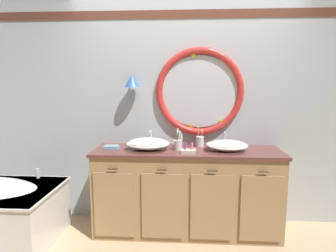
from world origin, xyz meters
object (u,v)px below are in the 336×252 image
at_px(sink_basin_right, 227,145).
at_px(folded_hand_towel, 111,147).
at_px(toothbrush_holder_left, 178,144).
at_px(soap_dispenser, 180,140).
at_px(toothbrush_holder_right, 200,141).
at_px(sink_basin_left, 148,144).
at_px(toiletry_basket, 189,151).

distance_m(sink_basin_right, folded_hand_towel, 1.22).
height_order(sink_basin_right, toothbrush_holder_left, toothbrush_holder_left).
bearing_deg(soap_dispenser, toothbrush_holder_right, 12.19).
bearing_deg(soap_dispenser, sink_basin_right, -16.89).
distance_m(sink_basin_left, soap_dispenser, 0.36).
xyz_separation_m(sink_basin_right, folded_hand_towel, (-1.21, 0.02, -0.04)).
distance_m(toothbrush_holder_left, soap_dispenser, 0.13).
distance_m(toothbrush_holder_left, folded_hand_towel, 0.71).
height_order(soap_dispenser, toiletry_basket, soap_dispenser).
xyz_separation_m(sink_basin_left, toiletry_basket, (0.42, -0.15, -0.04)).
xyz_separation_m(toothbrush_holder_left, toiletry_basket, (0.11, -0.17, -0.03)).
relative_size(toothbrush_holder_right, soap_dispenser, 1.28).
relative_size(toothbrush_holder_left, toothbrush_holder_right, 1.00).
height_order(sink_basin_right, soap_dispenser, soap_dispenser).
xyz_separation_m(toothbrush_holder_right, toiletry_basket, (-0.13, -0.35, -0.03)).
height_order(toothbrush_holder_left, soap_dispenser, toothbrush_holder_left).
relative_size(sink_basin_right, toothbrush_holder_right, 1.91).
bearing_deg(toothbrush_holder_left, sink_basin_right, -2.54).
xyz_separation_m(sink_basin_left, toothbrush_holder_right, (0.55, 0.20, -0.00)).
xyz_separation_m(sink_basin_left, sink_basin_right, (0.82, 0.00, -0.01)).
relative_size(sink_basin_left, toothbrush_holder_left, 2.06).
height_order(folded_hand_towel, toiletry_basket, toiletry_basket).
relative_size(toothbrush_holder_right, folded_hand_towel, 1.36).
height_order(toothbrush_holder_right, folded_hand_towel, toothbrush_holder_right).
distance_m(sink_basin_left, toiletry_basket, 0.45).
distance_m(sink_basin_left, folded_hand_towel, 0.40).
distance_m(folded_hand_towel, toiletry_basket, 0.84).
bearing_deg(sink_basin_right, toothbrush_holder_left, 177.46).
xyz_separation_m(toothbrush_holder_left, soap_dispenser, (0.01, 0.13, 0.02)).
bearing_deg(sink_basin_left, toothbrush_holder_left, 4.10).
distance_m(sink_basin_right, soap_dispenser, 0.51).
bearing_deg(toothbrush_holder_left, folded_hand_towel, -179.48).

